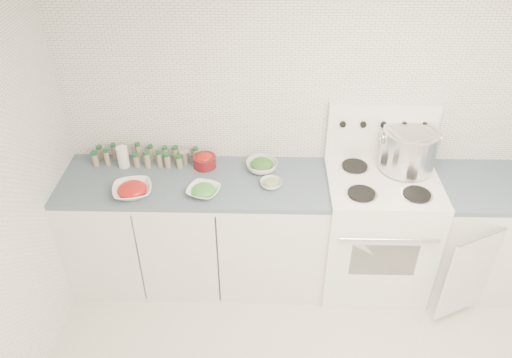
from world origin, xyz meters
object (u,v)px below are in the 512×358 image
stove (375,228)px  bowl_snowpea (204,191)px  bowl_tomato (132,190)px  stock_pot (408,148)px

stove → bowl_snowpea: stove is taller
stove → bowl_snowpea: (-1.22, -0.15, 0.43)m
stove → bowl_tomato: bearing=-174.5°
stove → bowl_snowpea: bearing=-172.9°
stock_pot → bowl_snowpea: size_ratio=1.49×
bowl_tomato → stock_pot: bearing=9.3°
bowl_tomato → bowl_snowpea: 0.47m
stove → bowl_snowpea: 1.30m
stove → bowl_tomato: stove is taller
stock_pot → bowl_snowpea: stock_pot is taller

